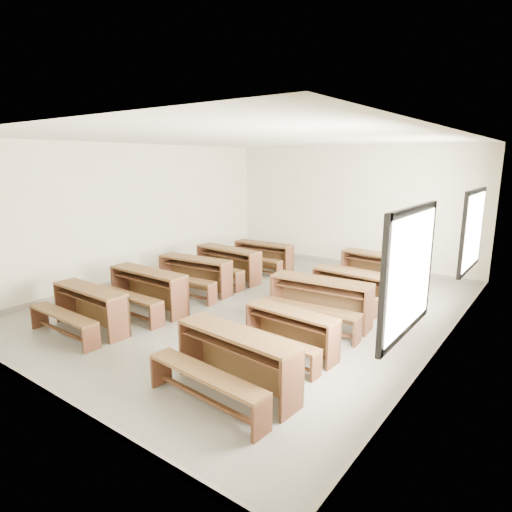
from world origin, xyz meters
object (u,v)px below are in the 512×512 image
Objects in this scene: desk_set_5 at (234,358)px; desk_set_7 at (319,298)px; desk_set_6 at (289,329)px; desk_set_0 at (88,306)px; desk_set_4 at (262,254)px; desk_set_2 at (193,273)px; desk_set_1 at (146,288)px; desk_set_3 at (227,262)px; desk_set_9 at (377,268)px; desk_set_8 at (348,286)px.

desk_set_7 reaches higher than desk_set_5.
desk_set_5 reaches higher than desk_set_6.
desk_set_0 reaches higher than desk_set_4.
desk_set_7 is at bearing 41.69° from desk_set_0.
desk_set_2 is at bearing 160.50° from desk_set_6.
desk_set_4 is 0.92× the size of desk_set_5.
desk_set_1 is at bearing -160.23° from desk_set_7.
desk_set_3 is at bearing 86.41° from desk_set_2.
desk_set_7 reaches higher than desk_set_0.
desk_set_4 is at bearing 135.50° from desk_set_7.
desk_set_2 is at bearing -132.67° from desk_set_9.
desk_set_7 is (3.06, -0.02, 0.02)m from desk_set_2.
desk_set_7 is at bearing -86.26° from desk_set_8.
desk_set_6 is (3.34, -2.51, -0.07)m from desk_set_3.
desk_set_8 is (-0.22, 2.54, 0.01)m from desk_set_6.
desk_set_5 reaches higher than desk_set_2.
desk_set_5 is at bearing -21.87° from desk_set_1.
desk_set_4 is 3.91m from desk_set_7.
desk_set_2 is at bearing 145.33° from desk_set_5.
desk_set_7 is (-0.25, 2.64, 0.02)m from desk_set_5.
desk_set_7 is at bearing -6.36° from desk_set_2.
desk_set_0 is 1.10× the size of desk_set_6.
desk_set_9 is at bearing 96.07° from desk_set_6.
desk_set_7 reaches higher than desk_set_8.
desk_set_1 is 0.94× the size of desk_set_7.
desk_set_2 is 1.14× the size of desk_set_8.
desk_set_5 is 5.43m from desk_set_9.
desk_set_1 is (0.03, 1.21, 0.03)m from desk_set_0.
desk_set_0 is 0.89× the size of desk_set_7.
desk_set_3 is 3.33m from desk_set_7.
desk_set_8 is (3.00, 3.77, -0.03)m from desk_set_0.
desk_set_8 is at bearing 85.12° from desk_set_7.
desk_set_6 is 0.84× the size of desk_set_9.
desk_set_1 is 5.08m from desk_set_9.
desk_set_7 is at bearing 99.53° from desk_set_5.
desk_set_1 is at bearing -83.30° from desk_set_3.
desk_set_3 reaches higher than desk_set_4.
desk_set_5 is 1.14× the size of desk_set_8.
desk_set_0 is at bearing -92.40° from desk_set_4.
desk_set_9 reaches higher than desk_set_2.
desk_set_5 is 1.32m from desk_set_6.
desk_set_0 is at bearing -84.76° from desk_set_3.
desk_set_3 is at bearing 93.36° from desk_set_1.
desk_set_0 is 0.92× the size of desk_set_3.
desk_set_3 is (-0.12, 3.75, 0.03)m from desk_set_0.
desk_set_8 is at bearing -84.33° from desk_set_9.
desk_set_0 is 4.81m from desk_set_8.
desk_set_8 is (-0.24, 3.85, -0.05)m from desk_set_5.
desk_set_3 reaches higher than desk_set_0.
desk_set_6 is at bearing -81.51° from desk_set_9.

